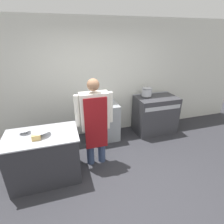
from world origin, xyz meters
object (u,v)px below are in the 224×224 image
object	(u,v)px
stove	(155,114)
fridge_unit	(104,121)
plastic_tub	(36,137)
person_cook	(95,118)
stock_pot	(147,91)
mixing_bowl	(41,133)

from	to	relation	value
stove	fridge_unit	world-z (taller)	stove
stove	fridge_unit	bearing A→B (deg)	177.86
stove	plastic_tub	distance (m)	2.91
person_cook	stock_pot	xyz separation A→B (m)	(1.49, 0.91, 0.10)
mixing_bowl	stock_pot	world-z (taller)	stock_pot
person_cook	stock_pot	bearing A→B (deg)	31.37
plastic_tub	stock_pot	world-z (taller)	stock_pot
mixing_bowl	plastic_tub	bearing A→B (deg)	-121.72
mixing_bowl	plastic_tub	world-z (taller)	same
stock_pot	person_cook	bearing A→B (deg)	-148.63
stock_pot	stove	bearing A→B (deg)	-26.38
fridge_unit	person_cook	distance (m)	1.06
fridge_unit	stock_pot	size ratio (longest dim) A/B	3.54
stock_pot	fridge_unit	bearing A→B (deg)	-176.80
person_cook	stove	bearing A→B (deg)	24.84
fridge_unit	person_cook	world-z (taller)	person_cook
stove	mixing_bowl	xyz separation A→B (m)	(-2.62, -0.94, 0.44)
stove	plastic_tub	xyz separation A→B (m)	(-2.68, -1.04, 0.44)
stove	stock_pot	bearing A→B (deg)	153.62
person_cook	mixing_bowl	bearing A→B (deg)	-170.83
fridge_unit	plastic_tub	xyz separation A→B (m)	(-1.33, -1.09, 0.46)
plastic_tub	stock_pot	size ratio (longest dim) A/B	0.49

